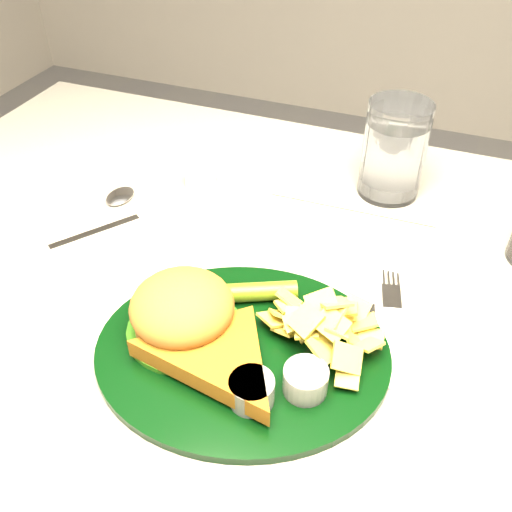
{
  "coord_description": "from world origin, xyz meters",
  "views": [
    {
      "loc": [
        0.15,
        -0.46,
        1.2
      ],
      "look_at": [
        -0.03,
        -0.01,
        0.8
      ],
      "focal_mm": 40.0,
      "sensor_mm": 36.0,
      "label": 1
    }
  ],
  "objects_px": {
    "dinner_plate": "(242,331)",
    "water_glass": "(394,150)",
    "table": "(275,460)",
    "fork_napkin": "(373,340)"
  },
  "relations": [
    {
      "from": "table",
      "to": "dinner_plate",
      "type": "bearing_deg",
      "value": -92.38
    },
    {
      "from": "table",
      "to": "dinner_plate",
      "type": "height_order",
      "value": "dinner_plate"
    },
    {
      "from": "table",
      "to": "water_glass",
      "type": "relative_size",
      "value": 8.91
    },
    {
      "from": "table",
      "to": "dinner_plate",
      "type": "xyz_separation_m",
      "value": [
        -0.0,
        -0.11,
        0.41
      ]
    },
    {
      "from": "dinner_plate",
      "to": "fork_napkin",
      "type": "xyz_separation_m",
      "value": [
        0.12,
        0.06,
        -0.03
      ]
    },
    {
      "from": "table",
      "to": "dinner_plate",
      "type": "relative_size",
      "value": 3.99
    },
    {
      "from": "water_glass",
      "to": "table",
      "type": "bearing_deg",
      "value": -107.11
    },
    {
      "from": "table",
      "to": "water_glass",
      "type": "distance_m",
      "value": 0.51
    },
    {
      "from": "dinner_plate",
      "to": "water_glass",
      "type": "xyz_separation_m",
      "value": [
        0.08,
        0.35,
        0.03
      ]
    },
    {
      "from": "table",
      "to": "water_glass",
      "type": "bearing_deg",
      "value": 72.89
    }
  ]
}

